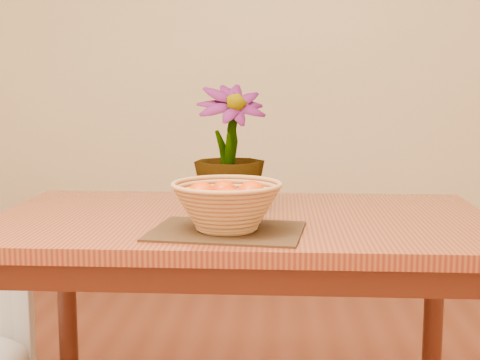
{
  "coord_description": "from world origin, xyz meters",
  "views": [
    {
      "loc": [
        0.11,
        -1.54,
        1.13
      ],
      "look_at": [
        0.0,
        0.17,
        0.87
      ],
      "focal_mm": 50.0,
      "sensor_mm": 36.0,
      "label": 1
    }
  ],
  "objects": [
    {
      "name": "wall_back",
      "position": [
        0.0,
        2.25,
        1.35
      ],
      "size": [
        4.0,
        0.02,
        2.7
      ],
      "primitive_type": "cube",
      "color": "#FFEFC2",
      "rests_on": "floor"
    },
    {
      "name": "table",
      "position": [
        0.0,
        0.3,
        0.66
      ],
      "size": [
        1.4,
        0.8,
        0.75
      ],
      "color": "brown",
      "rests_on": "floor"
    },
    {
      "name": "placemat",
      "position": [
        -0.03,
        0.09,
        0.75
      ],
      "size": [
        0.41,
        0.32,
        0.01
      ],
      "primitive_type": "cube",
      "rotation": [
        0.0,
        0.0,
        -0.12
      ],
      "color": "#3C2715",
      "rests_on": "table"
    },
    {
      "name": "wicker_basket",
      "position": [
        -0.03,
        0.09,
        0.81
      ],
      "size": [
        0.28,
        0.28,
        0.11
      ],
      "color": "tan",
      "rests_on": "placemat"
    },
    {
      "name": "orange_pile",
      "position": [
        -0.03,
        0.09,
        0.84
      ],
      "size": [
        0.2,
        0.19,
        0.08
      ],
      "rotation": [
        0.0,
        0.0,
        -0.42
      ],
      "color": "#D64D03",
      "rests_on": "wicker_basket"
    },
    {
      "name": "potted_plant",
      "position": [
        -0.04,
        0.36,
        0.93
      ],
      "size": [
        0.26,
        0.26,
        0.37
      ],
      "primitive_type": "imported",
      "rotation": [
        0.0,
        0.0,
        0.33
      ],
      "color": "#164D16",
      "rests_on": "table"
    }
  ]
}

